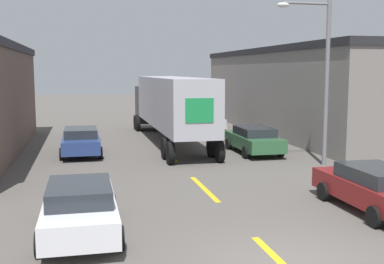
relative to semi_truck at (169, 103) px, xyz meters
The scene contains 9 objects.
road_centerline 11.88m from the semi_truck, 93.68° to the right, with size 0.20×18.47×0.01m.
warehouse_right 11.66m from the semi_truck, 17.49° to the left, with size 8.83×24.33×5.87m.
semi_truck is the anchor object (origin of this frame).
parked_car_left_far 6.30m from the semi_truck, 148.20° to the right, with size 2.05×4.66×1.40m.
parked_car_right_mid 6.21m from the semi_truck, 52.11° to the right, with size 2.05×4.66×1.40m.
parked_car_left_near 16.61m from the semi_truck, 108.23° to the right, with size 2.05×4.66×1.40m.
parked_car_right_far 6.73m from the semi_truck, 55.67° to the left, with size 2.05×4.66×1.40m.
parked_car_right_near 16.05m from the semi_truck, 76.68° to the right, with size 2.05×4.66×1.40m.
street_lamp 10.25m from the semi_truck, 57.43° to the right, with size 2.57×0.32×7.38m.
Camera 1 is at (-4.27, -9.47, 4.31)m, focal length 45.00 mm.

